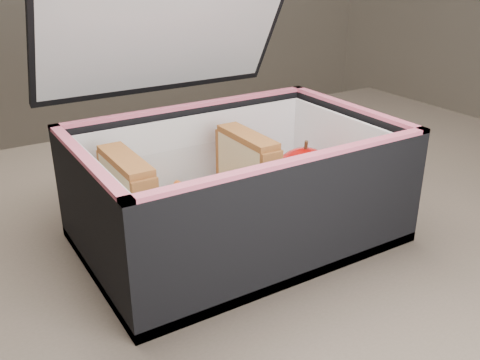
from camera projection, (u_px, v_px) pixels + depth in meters
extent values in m
cube|color=brown|center=(244.00, 224.00, 0.67)|extent=(1.20, 0.80, 0.03)
cube|color=#382D26|center=(354.00, 245.00, 1.35)|extent=(0.05, 0.05, 0.72)
cube|color=black|center=(167.00, 23.00, 0.64)|extent=(0.32, 0.11, 0.19)
cube|color=#CFB384|center=(122.00, 209.00, 0.52)|extent=(0.01, 0.09, 0.09)
cube|color=#DE717E|center=(129.00, 211.00, 0.53)|extent=(0.01, 0.09, 0.09)
cube|color=#CFB384|center=(136.00, 205.00, 0.53)|extent=(0.01, 0.09, 0.09)
cube|color=brown|center=(125.00, 160.00, 0.51)|extent=(0.03, 0.09, 0.01)
cube|color=#CFB384|center=(241.00, 180.00, 0.59)|extent=(0.01, 0.09, 0.09)
cube|color=#DE717E|center=(247.00, 182.00, 0.60)|extent=(0.01, 0.08, 0.09)
cube|color=#CFB384|center=(253.00, 177.00, 0.60)|extent=(0.01, 0.09, 0.09)
cube|color=brown|center=(247.00, 137.00, 0.57)|extent=(0.02, 0.09, 0.01)
cylinder|color=#D33B00|center=(199.00, 223.00, 0.58)|extent=(0.03, 0.08, 0.01)
cylinder|color=#D33B00|center=(217.00, 226.00, 0.55)|extent=(0.02, 0.08, 0.01)
cylinder|color=#D33B00|center=(194.00, 195.00, 0.60)|extent=(0.02, 0.08, 0.01)
cylinder|color=#D33B00|center=(199.00, 223.00, 0.58)|extent=(0.01, 0.08, 0.01)
cylinder|color=#D33B00|center=(207.00, 214.00, 0.58)|extent=(0.02, 0.08, 0.01)
cylinder|color=#D33B00|center=(203.00, 208.00, 0.57)|extent=(0.02, 0.08, 0.01)
cylinder|color=#D33B00|center=(187.00, 219.00, 0.59)|extent=(0.02, 0.08, 0.01)
cube|color=white|center=(296.00, 203.00, 0.64)|extent=(0.08, 0.08, 0.01)
ellipsoid|color=maroon|center=(304.00, 175.00, 0.63)|extent=(0.09, 0.09, 0.07)
cylinder|color=#412A17|center=(306.00, 146.00, 0.61)|extent=(0.01, 0.01, 0.01)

